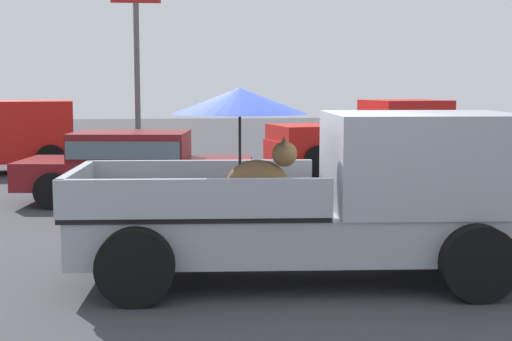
{
  "coord_description": "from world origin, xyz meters",
  "views": [
    {
      "loc": [
        -1.44,
        -8.36,
        2.23
      ],
      "look_at": [
        -0.34,
        1.36,
        1.1
      ],
      "focal_mm": 52.95,
      "sensor_mm": 36.0,
      "label": 1
    }
  ],
  "objects_px": {
    "pickup_truck_red": "(370,136)",
    "motel_sign": "(136,28)",
    "parked_sedan_far": "(135,163)",
    "pickup_truck_main": "(338,194)"
  },
  "relations": [
    {
      "from": "pickup_truck_main",
      "to": "motel_sign",
      "type": "relative_size",
      "value": 0.96
    },
    {
      "from": "pickup_truck_main",
      "to": "parked_sedan_far",
      "type": "relative_size",
      "value": 1.15
    },
    {
      "from": "parked_sedan_far",
      "to": "motel_sign",
      "type": "height_order",
      "value": "motel_sign"
    },
    {
      "from": "pickup_truck_main",
      "to": "pickup_truck_red",
      "type": "height_order",
      "value": "pickup_truck_main"
    },
    {
      "from": "pickup_truck_red",
      "to": "parked_sedan_far",
      "type": "xyz_separation_m",
      "value": [
        -5.8,
        -4.65,
        -0.13
      ]
    },
    {
      "from": "parked_sedan_far",
      "to": "pickup_truck_main",
      "type": "bearing_deg",
      "value": -59.05
    },
    {
      "from": "pickup_truck_main",
      "to": "pickup_truck_red",
      "type": "relative_size",
      "value": 1.02
    },
    {
      "from": "parked_sedan_far",
      "to": "motel_sign",
      "type": "relative_size",
      "value": 0.83
    },
    {
      "from": "parked_sedan_far",
      "to": "motel_sign",
      "type": "bearing_deg",
      "value": 99.53
    },
    {
      "from": "pickup_truck_red",
      "to": "motel_sign",
      "type": "bearing_deg",
      "value": 142.91
    }
  ]
}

